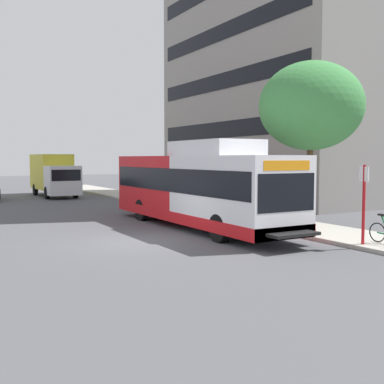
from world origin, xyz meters
TOP-DOWN VIEW (x-y plane):
  - ground_plane at (0.00, 8.00)m, footprint 120.00×120.00m
  - sidewalk_curb at (7.00, 6.00)m, footprint 3.00×56.00m
  - transit_bus at (3.54, 2.06)m, footprint 2.58×12.25m
  - bus_stop_sign_pole at (5.87, -4.73)m, footprint 0.10×0.36m
  - street_tree_near_stop at (8.12, 0.14)m, footprint 4.50×4.50m
  - box_truck_background at (2.19, 21.73)m, footprint 2.32×7.01m

SIDE VIEW (x-z plane):
  - ground_plane at x=0.00m, z-range 0.00..0.00m
  - sidewalk_curb at x=7.00m, z-range 0.00..0.14m
  - bus_stop_sign_pole at x=5.87m, z-range 0.35..2.95m
  - transit_bus at x=3.54m, z-range -0.12..3.53m
  - box_truck_background at x=2.19m, z-range 0.12..3.37m
  - street_tree_near_stop at x=8.12m, z-range 1.71..8.68m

